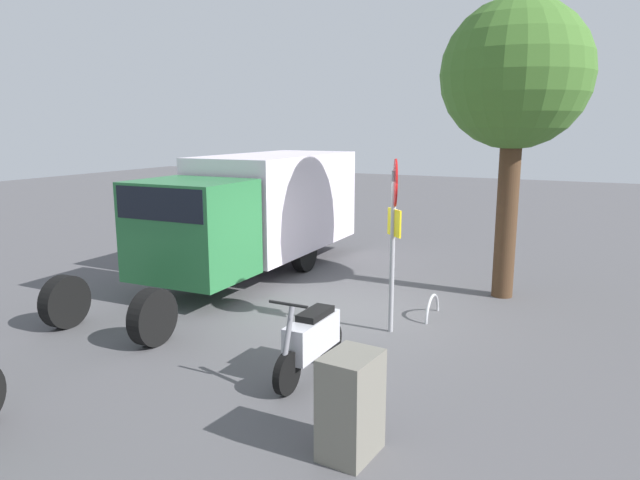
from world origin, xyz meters
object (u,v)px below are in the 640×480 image
at_px(stop_sign, 394,219).
at_px(motorcycle, 312,339).
at_px(utility_cabinet, 351,405).
at_px(street_tree, 515,78).
at_px(bike_rack_hoop, 432,317).
at_px(box_truck_near, 255,207).

bearing_deg(stop_sign, motorcycle, -11.15).
bearing_deg(utility_cabinet, street_tree, 175.93).
bearing_deg(motorcycle, stop_sign, 169.77).
distance_m(stop_sign, street_tree, 3.99).
relative_size(motorcycle, bike_rack_hoop, 2.13).
height_order(motorcycle, street_tree, street_tree).
xyz_separation_m(box_truck_near, stop_sign, (2.37, 4.16, 0.36)).
bearing_deg(utility_cabinet, bike_rack_hoop, -174.74).
xyz_separation_m(motorcycle, bike_rack_hoop, (-3.13, 0.82, -0.52)).
bearing_deg(motorcycle, box_truck_near, -139.14).
relative_size(street_tree, bike_rack_hoop, 6.73).
height_order(box_truck_near, bike_rack_hoop, box_truck_near).
height_order(stop_sign, utility_cabinet, stop_sign).
relative_size(stop_sign, street_tree, 0.50).
bearing_deg(box_truck_near, stop_sign, 59.27).
height_order(stop_sign, bike_rack_hoop, stop_sign).
distance_m(box_truck_near, street_tree, 6.14).
xyz_separation_m(street_tree, bike_rack_hoop, (1.91, -0.90, -4.26)).
xyz_separation_m(box_truck_near, motorcycle, (4.47, 3.74, -1.02)).
xyz_separation_m(street_tree, utility_cabinet, (6.61, -0.47, -3.71)).
bearing_deg(street_tree, bike_rack_hoop, -25.23).
distance_m(motorcycle, utility_cabinet, 2.01).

